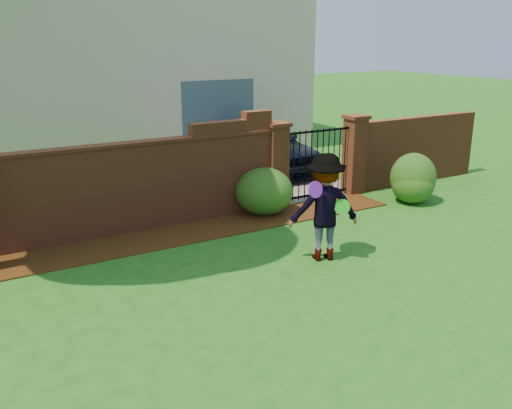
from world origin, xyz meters
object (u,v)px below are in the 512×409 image
car (267,146)px  man (325,208)px  frisbee_purple (315,190)px  frisbee_green (342,207)px

car → man: man is taller
man → frisbee_purple: (-0.33, -0.18, 0.41)m
man → frisbee_green: (0.15, -0.26, 0.07)m
man → car: bearing=-91.6°
frisbee_purple → frisbee_green: size_ratio=1.05×
man → frisbee_green: man is taller
man → frisbee_purple: bearing=49.1°
frisbee_purple → frisbee_green: frisbee_purple is taller
man → frisbee_green: 0.31m
frisbee_green → man: bearing=120.1°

